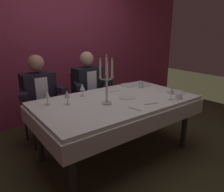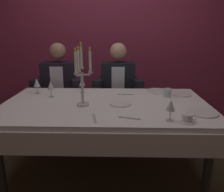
{
  "view_description": "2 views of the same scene",
  "coord_description": "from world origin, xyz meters",
  "px_view_note": "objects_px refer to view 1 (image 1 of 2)",
  "views": [
    {
      "loc": [
        -1.5,
        -1.91,
        1.52
      ],
      "look_at": [
        -0.05,
        0.02,
        0.78
      ],
      "focal_mm": 33.78,
      "sensor_mm": 36.0,
      "label": 1
    },
    {
      "loc": [
        0.12,
        -2.01,
        1.39
      ],
      "look_at": [
        0.06,
        0.06,
        0.79
      ],
      "focal_mm": 36.5,
      "sensor_mm": 36.0,
      "label": 2
    }
  ],
  "objects_px": {
    "dining_table": "(116,108)",
    "dinner_plate_1": "(127,97)",
    "wine_glass_0": "(82,87)",
    "coffee_cup_0": "(179,96)",
    "candelabra": "(107,83)",
    "seated_diner_0": "(39,92)",
    "wine_glass_1": "(67,94)",
    "dinner_plate_2": "(145,85)",
    "seated_diner_1": "(87,84)",
    "wine_glass_3": "(47,95)",
    "water_tumbler_0": "(141,85)",
    "dinner_plate_3": "(128,85)",
    "wine_glass_2": "(171,90)",
    "dinner_plate_0": "(175,92)"
  },
  "relations": [
    {
      "from": "dinner_plate_3",
      "to": "wine_glass_2",
      "type": "relative_size",
      "value": 1.48
    },
    {
      "from": "wine_glass_3",
      "to": "wine_glass_2",
      "type": "bearing_deg",
      "value": -29.98
    },
    {
      "from": "dinner_plate_1",
      "to": "seated_diner_0",
      "type": "bearing_deg",
      "value": 130.32
    },
    {
      "from": "dinner_plate_2",
      "to": "coffee_cup_0",
      "type": "xyz_separation_m",
      "value": [
        -0.15,
        -0.73,
        0.02
      ]
    },
    {
      "from": "candelabra",
      "to": "coffee_cup_0",
      "type": "height_order",
      "value": "candelabra"
    },
    {
      "from": "wine_glass_0",
      "to": "wine_glass_3",
      "type": "xyz_separation_m",
      "value": [
        -0.47,
        -0.05,
        0.0
      ]
    },
    {
      "from": "dinner_plate_0",
      "to": "wine_glass_2",
      "type": "height_order",
      "value": "wine_glass_2"
    },
    {
      "from": "candelabra",
      "to": "dinner_plate_1",
      "type": "relative_size",
      "value": 2.76
    },
    {
      "from": "dining_table",
      "to": "water_tumbler_0",
      "type": "bearing_deg",
      "value": 19.03
    },
    {
      "from": "dinner_plate_0",
      "to": "seated_diner_1",
      "type": "height_order",
      "value": "seated_diner_1"
    },
    {
      "from": "dining_table",
      "to": "dinner_plate_1",
      "type": "xyz_separation_m",
      "value": [
        0.14,
        -0.04,
        0.13
      ]
    },
    {
      "from": "wine_glass_1",
      "to": "wine_glass_2",
      "type": "height_order",
      "value": "same"
    },
    {
      "from": "wine_glass_1",
      "to": "seated_diner_1",
      "type": "bearing_deg",
      "value": 46.37
    },
    {
      "from": "dinner_plate_2",
      "to": "seated_diner_1",
      "type": "bearing_deg",
      "value": 137.75
    },
    {
      "from": "candelabra",
      "to": "seated_diner_0",
      "type": "xyz_separation_m",
      "value": [
        -0.45,
        0.96,
        -0.25
      ]
    },
    {
      "from": "coffee_cup_0",
      "to": "dinner_plate_0",
      "type": "bearing_deg",
      "value": 45.87
    },
    {
      "from": "dinner_plate_2",
      "to": "water_tumbler_0",
      "type": "height_order",
      "value": "water_tumbler_0"
    },
    {
      "from": "wine_glass_0",
      "to": "wine_glass_3",
      "type": "relative_size",
      "value": 1.0
    },
    {
      "from": "dining_table",
      "to": "coffee_cup_0",
      "type": "height_order",
      "value": "coffee_cup_0"
    },
    {
      "from": "dinner_plate_2",
      "to": "wine_glass_0",
      "type": "height_order",
      "value": "wine_glass_0"
    },
    {
      "from": "candelabra",
      "to": "seated_diner_0",
      "type": "distance_m",
      "value": 1.09
    },
    {
      "from": "wine_glass_0",
      "to": "coffee_cup_0",
      "type": "distance_m",
      "value": 1.2
    },
    {
      "from": "wine_glass_1",
      "to": "dinner_plate_0",
      "type": "bearing_deg",
      "value": -17.73
    },
    {
      "from": "dinner_plate_3",
      "to": "wine_glass_2",
      "type": "distance_m",
      "value": 0.83
    },
    {
      "from": "dining_table",
      "to": "candelabra",
      "type": "distance_m",
      "value": 0.42
    },
    {
      "from": "wine_glass_2",
      "to": "coffee_cup_0",
      "type": "height_order",
      "value": "wine_glass_2"
    },
    {
      "from": "dining_table",
      "to": "seated_diner_0",
      "type": "bearing_deg",
      "value": 126.0
    },
    {
      "from": "dinner_plate_2",
      "to": "dinner_plate_1",
      "type": "bearing_deg",
      "value": -152.93
    },
    {
      "from": "wine_glass_0",
      "to": "seated_diner_1",
      "type": "bearing_deg",
      "value": 54.2
    },
    {
      "from": "candelabra",
      "to": "wine_glass_3",
      "type": "height_order",
      "value": "candelabra"
    },
    {
      "from": "dinner_plate_0",
      "to": "dinner_plate_3",
      "type": "relative_size",
      "value": 1.01
    },
    {
      "from": "dining_table",
      "to": "dinner_plate_2",
      "type": "height_order",
      "value": "dinner_plate_2"
    },
    {
      "from": "dinner_plate_1",
      "to": "wine_glass_3",
      "type": "distance_m",
      "value": 0.95
    },
    {
      "from": "dinner_plate_0",
      "to": "wine_glass_0",
      "type": "xyz_separation_m",
      "value": [
        -1.07,
        0.61,
        0.11
      ]
    },
    {
      "from": "dinner_plate_2",
      "to": "wine_glass_3",
      "type": "xyz_separation_m",
      "value": [
        -1.51,
        0.02,
        0.11
      ]
    },
    {
      "from": "dinner_plate_1",
      "to": "wine_glass_0",
      "type": "xyz_separation_m",
      "value": [
        -0.41,
        0.39,
        0.11
      ]
    },
    {
      "from": "candelabra",
      "to": "dinner_plate_2",
      "type": "relative_size",
      "value": 2.74
    },
    {
      "from": "dinner_plate_1",
      "to": "wine_glass_2",
      "type": "relative_size",
      "value": 1.23
    },
    {
      "from": "dining_table",
      "to": "wine_glass_1",
      "type": "xyz_separation_m",
      "value": [
        -0.55,
        0.18,
        0.24
      ]
    },
    {
      "from": "candelabra",
      "to": "wine_glass_0",
      "type": "relative_size",
      "value": 3.39
    },
    {
      "from": "candelabra",
      "to": "wine_glass_1",
      "type": "xyz_separation_m",
      "value": [
        -0.36,
        0.26,
        -0.13
      ]
    },
    {
      "from": "dinner_plate_2",
      "to": "wine_glass_2",
      "type": "relative_size",
      "value": 1.24
    },
    {
      "from": "dinner_plate_0",
      "to": "wine_glass_2",
      "type": "relative_size",
      "value": 1.5
    },
    {
      "from": "wine_glass_1",
      "to": "seated_diner_1",
      "type": "height_order",
      "value": "seated_diner_1"
    },
    {
      "from": "dinner_plate_3",
      "to": "seated_diner_0",
      "type": "relative_size",
      "value": 0.2
    },
    {
      "from": "seated_diner_0",
      "to": "wine_glass_1",
      "type": "bearing_deg",
      "value": -82.75
    },
    {
      "from": "dinner_plate_3",
      "to": "seated_diner_0",
      "type": "xyz_separation_m",
      "value": [
        -1.2,
        0.47,
        -0.01
      ]
    },
    {
      "from": "wine_glass_2",
      "to": "seated_diner_1",
      "type": "xyz_separation_m",
      "value": [
        -0.39,
        1.3,
        -0.12
      ]
    },
    {
      "from": "dinner_plate_1",
      "to": "wine_glass_1",
      "type": "relative_size",
      "value": 1.23
    },
    {
      "from": "seated_diner_1",
      "to": "wine_glass_3",
      "type": "bearing_deg",
      "value": -145.75
    }
  ]
}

